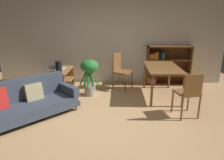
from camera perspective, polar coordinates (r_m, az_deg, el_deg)
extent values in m
plane|color=tan|center=(3.88, -2.89, -12.05)|extent=(8.16, 8.16, 0.00)
cube|color=silver|center=(6.12, -0.93, 11.86)|extent=(6.80, 0.10, 2.70)
cylinder|color=brown|center=(4.42, -10.12, -7.80)|extent=(0.04, 0.04, 0.10)
cylinder|color=brown|center=(4.96, -14.44, -5.35)|extent=(0.04, 0.04, 0.10)
cube|color=#384251|center=(4.31, -22.32, -8.05)|extent=(1.88, 1.89, 0.10)
cube|color=#384251|center=(4.27, -22.46, -6.83)|extent=(1.80, 1.81, 0.10)
cube|color=#384251|center=(4.45, -24.30, -2.42)|extent=(1.39, 1.41, 0.44)
cube|color=#384251|center=(4.57, -12.57, -2.43)|extent=(0.64, 0.63, 0.20)
cube|color=tan|center=(4.40, -21.24, -3.17)|extent=(0.37, 0.38, 0.36)
cube|color=olive|center=(6.01, -12.82, 1.20)|extent=(0.46, 0.04, 0.61)
cube|color=olive|center=(5.09, -15.63, -1.84)|extent=(0.46, 0.04, 0.61)
cube|color=olive|center=(5.55, -14.08, -0.48)|extent=(0.46, 1.01, 0.04)
cube|color=olive|center=(5.47, -14.31, 2.65)|extent=(0.46, 1.05, 0.04)
cube|color=olive|center=(5.63, -13.90, -2.95)|extent=(0.46, 1.01, 0.04)
cube|color=silver|center=(5.56, -14.30, 3.17)|extent=(0.24, 0.34, 0.02)
cube|color=black|center=(5.64, -16.14, 3.49)|extent=(0.23, 0.32, 0.05)
cylinder|color=black|center=(5.24, -14.84, 3.73)|extent=(0.16, 0.16, 0.27)
cylinder|color=slate|center=(5.23, -14.88, 4.31)|extent=(0.09, 0.09, 0.01)
cylinder|color=#9E9389|center=(5.22, -6.19, -2.90)|extent=(0.28, 0.28, 0.25)
cylinder|color=#287A33|center=(5.05, -5.03, 1.16)|extent=(0.27, 0.10, 0.55)
cylinder|color=#287A33|center=(5.17, -5.79, 0.74)|extent=(0.11, 0.15, 0.42)
cylinder|color=#287A33|center=(5.17, -6.48, 1.16)|extent=(0.09, 0.16, 0.50)
cylinder|color=#287A33|center=(5.15, -7.74, 1.46)|extent=(0.30, 0.10, 0.57)
cylinder|color=#287A33|center=(5.05, -7.17, 1.32)|extent=(0.19, 0.16, 0.60)
cylinder|color=#287A33|center=(5.05, -6.70, 0.34)|extent=(0.09, 0.18, 0.42)
cylinder|color=#287A33|center=(5.09, -5.88, 0.27)|extent=(0.12, 0.10, 0.38)
ellipsoid|color=#287A33|center=(5.04, -6.41, 3.95)|extent=(0.45, 0.45, 0.31)
cylinder|color=brown|center=(5.76, 9.20, 1.28)|extent=(0.06, 0.06, 0.71)
cylinder|color=brown|center=(4.52, 11.18, -3.16)|extent=(0.06, 0.06, 0.71)
cylinder|color=brown|center=(5.89, 15.87, 1.18)|extent=(0.06, 0.06, 0.71)
cylinder|color=brown|center=(4.68, 19.55, -3.14)|extent=(0.06, 0.06, 0.71)
cube|color=brown|center=(5.10, 14.13, 3.38)|extent=(0.79, 1.41, 0.05)
cylinder|color=brown|center=(4.39, 16.68, -5.90)|extent=(0.04, 0.04, 0.47)
cylinder|color=brown|center=(4.57, 20.75, -5.39)|extent=(0.04, 0.04, 0.47)
cylinder|color=brown|center=(4.09, 19.16, -7.83)|extent=(0.04, 0.04, 0.47)
cylinder|color=brown|center=(4.28, 23.41, -7.18)|extent=(0.04, 0.04, 0.47)
cube|color=brown|center=(4.24, 20.34, -3.38)|extent=(0.49, 0.50, 0.04)
cube|color=brown|center=(4.02, 22.04, -1.30)|extent=(0.36, 0.12, 0.40)
cylinder|color=brown|center=(5.74, 5.71, 0.05)|extent=(0.04, 0.04, 0.46)
cylinder|color=brown|center=(5.40, 3.81, -0.98)|extent=(0.04, 0.04, 0.46)
cylinder|color=brown|center=(5.92, 2.30, 0.63)|extent=(0.04, 0.04, 0.46)
cylinder|color=brown|center=(5.59, 0.25, -0.33)|extent=(0.04, 0.04, 0.46)
cube|color=brown|center=(5.59, 3.06, 2.32)|extent=(0.59, 0.59, 0.04)
cube|color=brown|center=(5.63, 1.34, 5.18)|extent=(0.23, 0.36, 0.49)
cube|color=brown|center=(6.06, 9.90, 4.11)|extent=(0.04, 0.34, 1.14)
cube|color=brown|center=(6.35, 20.99, 3.81)|extent=(0.04, 0.34, 1.14)
cube|color=brown|center=(6.09, 15.98, 9.05)|extent=(1.27, 0.34, 0.04)
cube|color=brown|center=(6.32, 15.19, -0.91)|extent=(1.27, 0.34, 0.04)
cube|color=brown|center=(6.32, 15.27, 4.27)|extent=(1.23, 0.04, 1.14)
cube|color=brown|center=(6.22, 15.45, 2.33)|extent=(1.23, 0.32, 0.04)
cube|color=brown|center=(6.14, 15.71, 5.63)|extent=(1.23, 0.32, 0.04)
cube|color=gold|center=(6.14, 10.25, 0.24)|extent=(0.03, 0.21, 0.24)
cube|color=#993884|center=(6.16, 10.72, -0.13)|extent=(0.07, 0.21, 0.15)
cube|color=#337F47|center=(6.18, 11.28, -0.04)|extent=(0.03, 0.23, 0.17)
cube|color=silver|center=(6.19, 11.64, -0.12)|extent=(0.03, 0.23, 0.15)
cube|color=red|center=(6.19, 12.08, 0.18)|extent=(0.05, 0.27, 0.22)
cube|color=gold|center=(6.07, 10.42, 3.26)|extent=(0.04, 0.25, 0.16)
cube|color=#2D5199|center=(6.07, 10.93, 3.20)|extent=(0.06, 0.22, 0.15)
cube|color=orange|center=(6.07, 11.52, 3.54)|extent=(0.04, 0.22, 0.23)
cube|color=#993884|center=(6.09, 12.10, 3.24)|extent=(0.07, 0.23, 0.16)
cube|color=#993884|center=(6.10, 12.77, 3.51)|extent=(0.05, 0.24, 0.22)
cube|color=orange|center=(6.00, 10.69, 6.58)|extent=(0.05, 0.23, 0.14)
cube|color=gold|center=(6.01, 11.29, 6.57)|extent=(0.05, 0.24, 0.14)
cube|color=orange|center=(6.01, 11.83, 6.65)|extent=(0.05, 0.22, 0.17)
cube|color=orange|center=(6.03, 12.43, 6.85)|extent=(0.06, 0.28, 0.21)
cube|color=black|center=(6.04, 12.99, 6.77)|extent=(0.05, 0.25, 0.20)
cube|color=black|center=(6.05, 13.55, 6.75)|extent=(0.06, 0.26, 0.20)
cube|color=#337F47|center=(6.06, 14.12, 6.64)|extent=(0.05, 0.25, 0.18)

